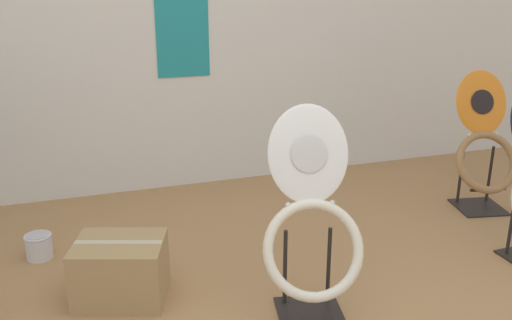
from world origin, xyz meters
The scene contains 4 objects.
toilet_seat_display_white_plain centered at (0.26, 0.66, 0.42)m, with size 0.47×0.43×0.90m.
toilet_seat_display_orange_sun centered at (1.72, 1.38, 0.38)m, with size 0.43×0.41×0.84m.
paint_can centered at (-0.87, 1.54, 0.07)m, with size 0.14×0.14×0.13m.
storage_box centered at (-0.50, 1.03, 0.14)m, with size 0.47×0.41×0.28m.
Camera 1 is at (-0.63, -1.32, 1.45)m, focal length 40.00 mm.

